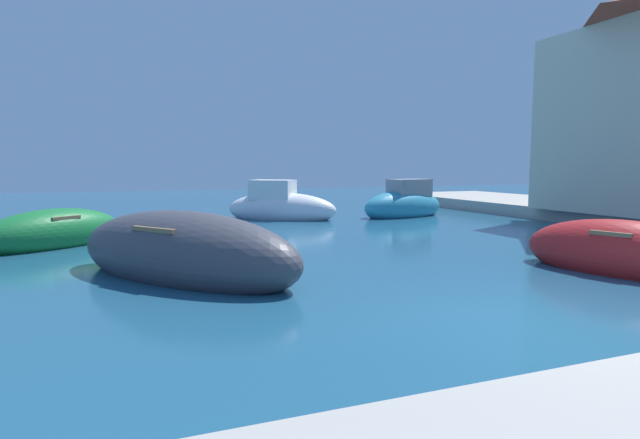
% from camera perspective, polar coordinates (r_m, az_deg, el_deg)
% --- Properties ---
extents(ground, '(80.00, 80.00, 0.00)m').
position_cam_1_polar(ground, '(7.51, 24.19, -11.00)').
color(ground, '#1E5170').
extents(moored_boat_1, '(4.54, 3.94, 1.87)m').
position_cam_1_polar(moored_boat_1, '(20.40, -4.49, 1.42)').
color(moored_boat_1, white).
rests_on(moored_boat_1, ground).
extents(moored_boat_2, '(4.74, 5.46, 1.66)m').
position_cam_1_polar(moored_boat_2, '(10.09, -15.10, -3.70)').
color(moored_boat_2, '#3F3F47').
rests_on(moored_boat_2, ground).
extents(moored_boat_4, '(3.92, 3.52, 1.30)m').
position_cam_1_polar(moored_boat_4, '(15.22, -27.62, -1.32)').
color(moored_boat_4, '#197233').
rests_on(moored_boat_4, ground).
extents(moored_boat_5, '(2.58, 4.14, 1.37)m').
position_cam_1_polar(moored_boat_5, '(11.84, 30.76, -3.32)').
color(moored_boat_5, '#B21E1E').
rests_on(moored_boat_5, ground).
extents(moored_boat_6, '(4.34, 2.53, 1.88)m').
position_cam_1_polar(moored_boat_6, '(21.70, 9.43, 1.65)').
color(moored_boat_6, teal).
rests_on(moored_boat_6, ground).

